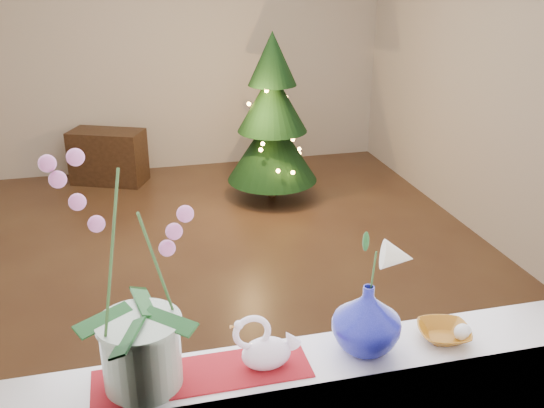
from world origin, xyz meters
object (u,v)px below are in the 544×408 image
(paperweight, at_px, (463,333))
(orchid_pot, at_px, (134,276))
(swan, at_px, (266,342))
(side_table, at_px, (108,157))
(xmas_tree, at_px, (272,118))
(amber_dish, at_px, (444,334))
(blue_vase, at_px, (367,314))

(paperweight, bearing_deg, orchid_pot, 178.32)
(swan, xyz_separation_m, paperweight, (0.70, -0.02, -0.06))
(swan, distance_m, side_table, 4.63)
(paperweight, bearing_deg, xmas_tree, 86.22)
(orchid_pot, distance_m, amber_dish, 1.10)
(orchid_pot, relative_size, swan, 3.45)
(paperweight, distance_m, amber_dish, 0.07)
(paperweight, bearing_deg, swan, 178.21)
(orchid_pot, relative_size, amber_dish, 5.02)
(side_table, bearing_deg, blue_vase, -54.56)
(swan, height_order, amber_dish, swan)
(amber_dish, relative_size, xmas_tree, 0.10)
(amber_dish, bearing_deg, blue_vase, 177.93)
(blue_vase, relative_size, paperweight, 4.48)
(swan, bearing_deg, orchid_pot, 157.09)
(side_table, bearing_deg, paperweight, -50.47)
(blue_vase, distance_m, xmas_tree, 3.77)
(paperweight, relative_size, xmas_tree, 0.04)
(blue_vase, height_order, xmas_tree, xmas_tree)
(amber_dish, bearing_deg, paperweight, -22.50)
(orchid_pot, height_order, paperweight, orchid_pot)
(swan, distance_m, paperweight, 0.71)
(blue_vase, xyz_separation_m, side_table, (-0.93, 4.52, -0.79))
(amber_dish, height_order, side_table, amber_dish)
(swan, bearing_deg, paperweight, -23.23)
(amber_dish, height_order, xmas_tree, xmas_tree)
(orchid_pot, height_order, blue_vase, orchid_pot)
(swan, height_order, xmas_tree, xmas_tree)
(orchid_pot, height_order, side_table, orchid_pot)
(xmas_tree, bearing_deg, orchid_pot, -109.90)
(blue_vase, distance_m, amber_dish, 0.32)
(blue_vase, distance_m, paperweight, 0.37)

